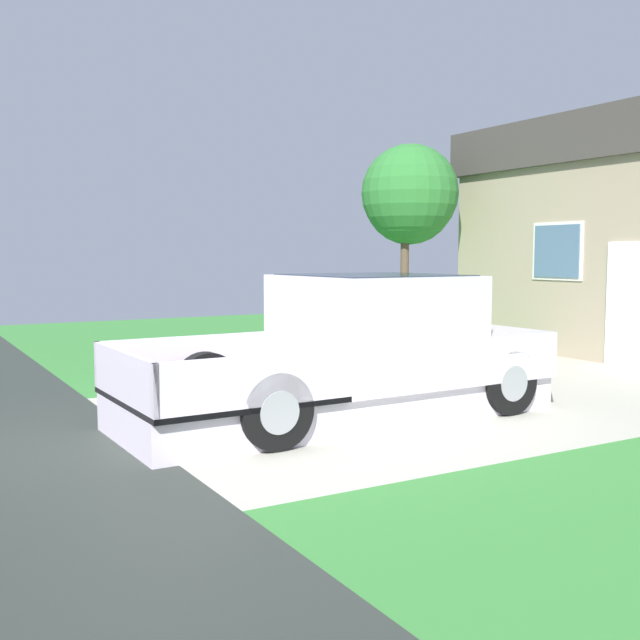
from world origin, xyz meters
TOP-DOWN VIEW (x-y plane):
  - pickup_truck at (0.16, 2.77)m, footprint 2.26×5.33m
  - person_with_hat at (-1.44, 2.46)m, footprint 0.51×0.50m
  - handbag at (-1.62, 2.14)m, footprint 0.32×0.21m
  - front_yard_tree at (-5.41, 7.56)m, footprint 2.10×2.10m

SIDE VIEW (x-z plane):
  - handbag at x=-1.62m, z-range -0.08..0.31m
  - pickup_truck at x=0.16m, z-range -0.10..1.63m
  - person_with_hat at x=-1.44m, z-range 0.10..1.71m
  - front_yard_tree at x=-5.41m, z-range 1.05..5.40m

